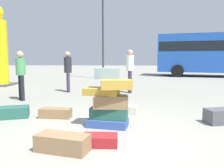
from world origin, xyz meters
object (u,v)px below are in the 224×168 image
object	(u,v)px
suitcase_maroon_foreground_far	(100,140)
suitcase_cream_right_side	(123,109)
suitcase_brown_upright_blue	(55,113)
suitcase_brown_left_side	(63,143)
suitcase_charcoal_white_trunk	(224,116)
parked_bus	(216,52)
suitcase_tower	(109,102)
person_passerby_in_red	(130,67)
person_tourist_with_camera	(21,71)
lamp_post	(103,9)
person_bearded_onlooker	(68,68)
suitcase_teal_behind_tower	(11,112)

from	to	relation	value
suitcase_maroon_foreground_far	suitcase_cream_right_side	bearing A→B (deg)	79.73
suitcase_brown_upright_blue	suitcase_brown_left_side	distance (m)	2.00
suitcase_brown_upright_blue	suitcase_charcoal_white_trunk	xyz separation A→B (m)	(3.69, -0.29, 0.04)
suitcase_brown_left_side	suitcase_cream_right_side	bearing A→B (deg)	83.47
parked_bus	suitcase_brown_upright_blue	bearing A→B (deg)	-109.87
suitcase_tower	suitcase_brown_upright_blue	world-z (taller)	suitcase_tower
suitcase_brown_left_side	person_passerby_in_red	size ratio (longest dim) A/B	0.46
person_tourist_with_camera	lamp_post	world-z (taller)	lamp_post
person_bearded_onlooker	person_tourist_with_camera	size ratio (longest dim) A/B	1.03
suitcase_cream_right_side	suitcase_maroon_foreground_far	xyz separation A→B (m)	(-0.37, -2.10, -0.02)
suitcase_cream_right_side	lamp_post	world-z (taller)	lamp_post
suitcase_tower	person_passerby_in_red	xyz separation A→B (m)	(0.57, 4.57, 0.53)
person_bearded_onlooker	lamp_post	distance (m)	7.02
person_passerby_in_red	lamp_post	bearing A→B (deg)	-172.46
suitcase_tower	person_bearded_onlooker	bearing A→B (deg)	112.36
suitcase_cream_right_side	suitcase_maroon_foreground_far	world-z (taller)	suitcase_cream_right_side
suitcase_cream_right_side	lamp_post	bearing A→B (deg)	107.83
suitcase_cream_right_side	lamp_post	size ratio (longest dim) A/B	0.10
suitcase_teal_behind_tower	suitcase_brown_left_side	bearing A→B (deg)	-66.55
suitcase_charcoal_white_trunk	person_bearded_onlooker	xyz separation A→B (m)	(-4.34, 4.34, 0.82)
suitcase_tower	suitcase_teal_behind_tower	bearing A→B (deg)	165.34
suitcase_tower	suitcase_brown_left_side	size ratio (longest dim) A/B	1.50
suitcase_teal_behind_tower	suitcase_brown_left_side	xyz separation A→B (m)	(1.68, -1.85, 0.00)
person_passerby_in_red	parked_bus	world-z (taller)	parked_bus
suitcase_charcoal_white_trunk	suitcase_brown_upright_blue	bearing A→B (deg)	162.45
suitcase_teal_behind_tower	lamp_post	xyz separation A→B (m)	(1.30, 10.08, 4.38)
suitcase_brown_upright_blue	parked_bus	distance (m)	15.05
person_tourist_with_camera	person_passerby_in_red	bearing A→B (deg)	75.97
suitcase_brown_upright_blue	person_tourist_with_camera	xyz separation A→B (m)	(-1.74, 2.14, 0.85)
suitcase_cream_right_side	person_passerby_in_red	bearing A→B (deg)	95.50
suitcase_cream_right_side	person_bearded_onlooker	xyz separation A→B (m)	(-2.22, 3.59, 0.87)
suitcase_brown_left_side	parked_bus	distance (m)	16.30
suitcase_brown_upright_blue	lamp_post	bearing A→B (deg)	93.01
suitcase_tower	suitcase_cream_right_side	world-z (taller)	suitcase_tower
suitcase_cream_right_side	person_tourist_with_camera	bearing A→B (deg)	163.29
suitcase_cream_right_side	person_tourist_with_camera	distance (m)	3.80
person_passerby_in_red	lamp_post	size ratio (longest dim) A/B	0.24
suitcase_cream_right_side	person_tourist_with_camera	world-z (taller)	person_tourist_with_camera
suitcase_teal_behind_tower	person_bearded_onlooker	xyz separation A→B (m)	(0.37, 4.09, 0.85)
suitcase_teal_behind_tower	parked_bus	size ratio (longest dim) A/B	0.09
person_bearded_onlooker	parked_bus	xyz separation A→B (m)	(9.17, 8.24, 0.86)
suitcase_teal_behind_tower	suitcase_maroon_foreground_far	distance (m)	2.74
person_bearded_onlooker	lamp_post	bearing A→B (deg)	153.00
suitcase_cream_right_side	person_passerby_in_red	world-z (taller)	person_passerby_in_red
suitcase_tower	suitcase_charcoal_white_trunk	size ratio (longest dim) A/B	1.55
person_passerby_in_red	parked_bus	size ratio (longest dim) A/B	0.20
suitcase_teal_behind_tower	suitcase_maroon_foreground_far	world-z (taller)	suitcase_teal_behind_tower
suitcase_brown_upright_blue	person_bearded_onlooker	world-z (taller)	person_bearded_onlooker
suitcase_brown_left_side	person_bearded_onlooker	bearing A→B (deg)	116.92
suitcase_teal_behind_tower	suitcase_charcoal_white_trunk	bearing A→B (deg)	-21.86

